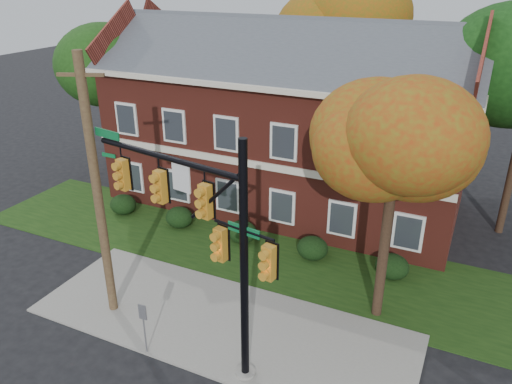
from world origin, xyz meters
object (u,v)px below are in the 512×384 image
at_px(hedge_center, 242,232).
at_px(hedge_right, 312,248).
at_px(apartment_building, 286,113).
at_px(utility_pole, 97,193).
at_px(hedge_far_left, 123,204).
at_px(tree_left_rear, 120,69).
at_px(tree_far_rear, 357,23).
at_px(traffic_signal, 205,227).
at_px(hedge_left, 179,217).
at_px(tree_near_right, 403,147).
at_px(hedge_far_right, 392,266).
at_px(sign_post, 144,321).

bearing_deg(hedge_center, hedge_right, 0.00).
xyz_separation_m(apartment_building, utility_pole, (-2.09, -11.95, -0.11)).
relative_size(hedge_far_left, tree_left_rear, 0.16).
bearing_deg(utility_pole, apartment_building, 58.51).
height_order(tree_far_rear, traffic_signal, tree_far_rear).
bearing_deg(hedge_center, tree_left_rear, 156.96).
xyz_separation_m(hedge_left, hedge_center, (3.50, 0.00, 0.00)).
height_order(hedge_far_left, tree_left_rear, tree_left_rear).
distance_m(tree_far_rear, utility_pole, 20.48).
bearing_deg(hedge_far_left, traffic_signal, -37.54).
bearing_deg(utility_pole, tree_near_right, 0.96).
xyz_separation_m(hedge_left, utility_pole, (1.41, -6.70, 4.35)).
bearing_deg(hedge_far_right, sign_post, -128.71).
relative_size(hedge_center, tree_far_rear, 0.12).
relative_size(hedge_far_right, tree_near_right, 0.16).
bearing_deg(hedge_left, traffic_signal, -50.53).
distance_m(tree_left_rear, tree_far_rear, 14.40).
relative_size(traffic_signal, sign_post, 3.97).
xyz_separation_m(apartment_building, sign_post, (0.50, -13.37, -3.63)).
distance_m(apartment_building, tree_left_rear, 9.94).
bearing_deg(tree_near_right, hedge_far_right, 94.52).
height_order(tree_far_rear, utility_pole, tree_far_rear).
distance_m(apartment_building, hedge_left, 7.73).
bearing_deg(tree_far_rear, utility_pole, -99.85).
bearing_deg(hedge_far_right, hedge_left, 180.00).
bearing_deg(apartment_building, hedge_far_right, -36.89).
xyz_separation_m(hedge_left, hedge_right, (7.00, 0.00, 0.00)).
bearing_deg(hedge_right, hedge_far_right, 0.00).
bearing_deg(hedge_right, hedge_left, 180.00).
bearing_deg(apartment_building, sign_post, -87.86).
distance_m(traffic_signal, sign_post, 4.17).
xyz_separation_m(tree_near_right, tree_far_rear, (-5.88, 15.93, 2.17)).
xyz_separation_m(hedge_center, hedge_right, (3.50, 0.00, 0.00)).
bearing_deg(hedge_left, hedge_far_left, 180.00).
distance_m(hedge_far_right, tree_left_rear, 18.30).
relative_size(hedge_left, sign_post, 0.70).
bearing_deg(apartment_building, hedge_center, -90.00).
distance_m(tree_near_right, tree_left_rear, 18.33).
xyz_separation_m(hedge_center, traffic_signal, (2.53, -7.32, 4.38)).
distance_m(hedge_right, traffic_signal, 8.59).
distance_m(hedge_left, tree_far_rear, 16.25).
bearing_deg(tree_far_rear, tree_near_right, -69.73).
xyz_separation_m(hedge_far_left, sign_post, (7.50, -8.11, 0.83)).
bearing_deg(sign_post, traffic_signal, 18.27).
relative_size(hedge_right, traffic_signal, 0.18).
relative_size(tree_left_rear, traffic_signal, 1.12).
xyz_separation_m(hedge_center, hedge_far_right, (7.00, 0.00, 0.00)).
bearing_deg(hedge_left, tree_far_rear, 69.71).
bearing_deg(hedge_far_left, apartment_building, 36.89).
relative_size(hedge_far_left, tree_far_rear, 0.12).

